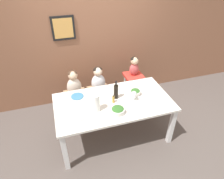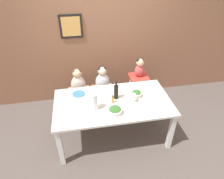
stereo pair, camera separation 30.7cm
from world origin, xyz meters
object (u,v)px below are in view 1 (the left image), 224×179
chair_right_highchair (133,81)px  salad_bowl_small (135,92)px  chair_far_center (99,94)px  person_child_center (98,79)px  dinner_plate_front_left (77,117)px  wine_glass_near (134,94)px  person_child_left (74,83)px  wine_bottle (116,91)px  salad_bowl_large (118,110)px  paper_towel_roll (96,103)px  person_baby_right (134,65)px  dinner_plate_back_left (77,96)px  chair_far_left (76,98)px

chair_right_highchair → salad_bowl_small: size_ratio=4.07×
chair_far_center → person_child_center: size_ratio=0.96×
dinner_plate_front_left → wine_glass_near: bearing=7.8°
person_child_left → person_child_center: size_ratio=1.00×
chair_far_center → wine_bottle: wine_bottle is taller
person_child_left → salad_bowl_large: size_ratio=2.36×
paper_towel_roll → wine_glass_near: paper_towel_roll is taller
person_child_center → person_baby_right: 0.73m
salad_bowl_small → dinner_plate_back_left: 0.94m
dinner_plate_back_left → person_child_left: bearing=89.4°
person_child_left → salad_bowl_large: person_child_left is taller
person_child_left → person_baby_right: person_baby_right is taller
wine_bottle → dinner_plate_back_left: (-0.59, 0.21, -0.12)m
chair_right_highchair → person_child_center: bearing=179.9°
salad_bowl_small → wine_glass_near: bearing=-121.5°
person_baby_right → chair_far_left: bearing=-179.9°
wine_glass_near → chair_far_center: bearing=114.9°
person_baby_right → wine_glass_near: bearing=-112.6°
wine_glass_near → wine_bottle: bearing=148.0°
dinner_plate_front_left → chair_right_highchair: bearing=36.7°
dinner_plate_front_left → dinner_plate_back_left: size_ratio=1.00×
chair_far_left → dinner_plate_back_left: 0.55m
person_baby_right → dinner_plate_back_left: bearing=-159.4°
chair_far_left → wine_bottle: bearing=-48.1°
salad_bowl_large → dinner_plate_back_left: salad_bowl_large is taller
salad_bowl_large → dinner_plate_back_left: (-0.50, 0.56, -0.04)m
wine_glass_near → dinner_plate_front_left: size_ratio=0.87×
chair_far_left → wine_glass_near: 1.24m
salad_bowl_large → salad_bowl_small: size_ratio=1.22×
wine_bottle → chair_right_highchair: bearing=48.4°
chair_far_center → wine_glass_near: size_ratio=2.69×
chair_far_left → dinner_plate_front_left: 0.99m
salad_bowl_large → dinner_plate_back_left: bearing=131.9°
chair_far_center → salad_bowl_small: salad_bowl_small is taller
chair_far_left → wine_bottle: (0.58, -0.65, 0.47)m
person_child_left → dinner_plate_back_left: 0.44m
chair_right_highchair → wine_glass_near: 0.92m
person_child_center → salad_bowl_large: person_child_center is taller
person_child_left → salad_bowl_small: (0.91, -0.65, 0.06)m
person_child_left → wine_glass_near: bearing=-44.2°
chair_right_highchair → person_child_left: bearing=179.9°
salad_bowl_small → chair_far_center: bearing=125.3°
wine_glass_near → dinner_plate_back_left: (-0.83, 0.37, -0.12)m
wine_bottle → dinner_plate_front_left: bearing=-157.4°
chair_far_center → chair_right_highchair: bearing=0.0°
salad_bowl_small → chair_far_left: bearing=144.5°
chair_right_highchair → salad_bowl_large: size_ratio=3.33×
dinner_plate_back_left → person_baby_right: bearing=20.6°
wine_bottle → wine_glass_near: size_ratio=1.77×
wine_glass_near → salad_bowl_large: (-0.33, -0.19, -0.08)m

